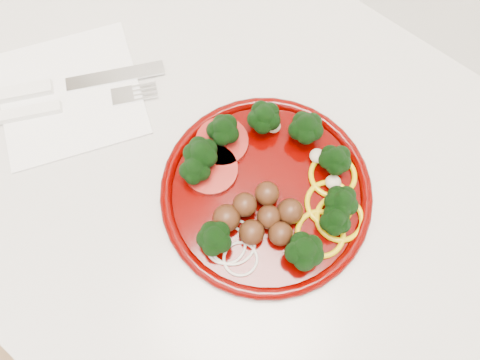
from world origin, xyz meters
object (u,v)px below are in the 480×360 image
Objects in this scene: knife at (47,88)px; fork at (46,109)px; plate at (268,189)px; napkin at (70,94)px.

fork is at bearing -97.00° from knife.
knife is (-0.30, -0.07, -0.01)m from plate.
plate reaches higher than napkin.
napkin is 0.04m from fork.
knife is 1.12× the size of fork.
knife reaches higher than fork.
napkin is 0.88× the size of knife.
fork is (0.02, -0.02, -0.00)m from knife.
fork is (-0.00, -0.03, 0.01)m from napkin.
knife is at bearing -167.37° from plate.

